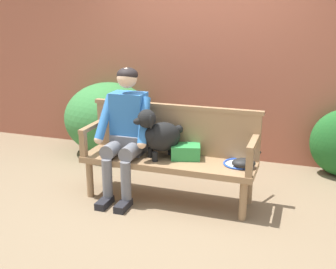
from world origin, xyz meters
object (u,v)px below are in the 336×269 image
(garden_bench, at_px, (168,164))
(dog_on_bench, at_px, (159,134))
(sports_bag, at_px, (186,152))
(person_seated, at_px, (126,128))
(baseball_glove, at_px, (244,163))
(tennis_racket, at_px, (240,163))

(garden_bench, height_order, dog_on_bench, dog_on_bench)
(garden_bench, bearing_deg, dog_on_bench, -169.92)
(dog_on_bench, distance_m, sports_bag, 0.32)
(person_seated, xyz_separation_m, dog_on_bench, (0.35, -0.01, -0.02))
(garden_bench, bearing_deg, sports_bag, 23.11)
(garden_bench, height_order, sports_bag, sports_bag)
(garden_bench, height_order, person_seated, person_seated)
(person_seated, relative_size, baseball_glove, 5.94)
(garden_bench, xyz_separation_m, tennis_racket, (0.69, 0.09, 0.07))
(dog_on_bench, distance_m, baseball_glove, 0.86)
(garden_bench, xyz_separation_m, dog_on_bench, (-0.09, -0.02, 0.31))
(person_seated, bearing_deg, sports_bag, 7.46)
(garden_bench, xyz_separation_m, sports_bag, (0.16, 0.07, 0.13))
(dog_on_bench, height_order, tennis_racket, dog_on_bench)
(person_seated, distance_m, baseball_glove, 1.20)
(person_seated, xyz_separation_m, sports_bag, (0.60, 0.08, -0.20))
(dog_on_bench, relative_size, sports_bag, 1.81)
(person_seated, relative_size, sports_bag, 4.67)
(tennis_racket, bearing_deg, garden_bench, -172.55)
(garden_bench, distance_m, sports_bag, 0.22)
(garden_bench, relative_size, baseball_glove, 7.82)
(person_seated, height_order, baseball_glove, person_seated)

